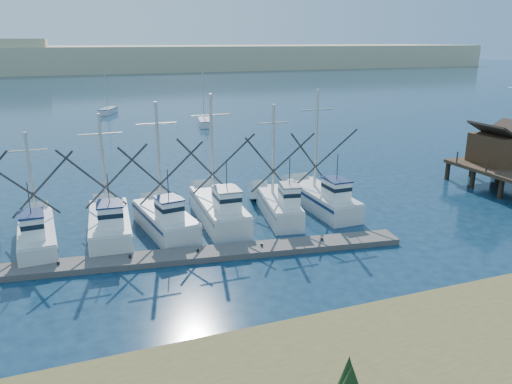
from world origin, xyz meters
TOP-DOWN VIEW (x-y plane):
  - ground at (0.00, 0.00)m, footprint 500.00×500.00m
  - floating_dock at (-9.00, 6.03)m, footprint 27.89×5.58m
  - dune_ridge at (0.00, 210.00)m, footprint 360.00×60.00m
  - trawler_fleet at (-9.21, 10.95)m, footprint 27.21×8.77m
  - sailboat_near at (5.00, 53.17)m, footprint 2.74×6.08m
  - sailboat_far at (-7.89, 71.60)m, footprint 3.76×5.47m
  - flying_gull at (17.34, 8.10)m, footprint 0.98×0.18m

SIDE VIEW (x-z plane):
  - ground at x=0.00m, z-range 0.00..0.00m
  - floating_dock at x=-9.00m, z-range 0.00..0.37m
  - sailboat_near at x=5.00m, z-range -3.55..4.55m
  - sailboat_far at x=-7.89m, z-range -3.55..4.55m
  - trawler_fleet at x=-9.21m, z-range -3.61..5.53m
  - dune_ridge at x=0.00m, z-range 0.00..10.00m
  - flying_gull at x=17.34m, z-range 9.09..9.27m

